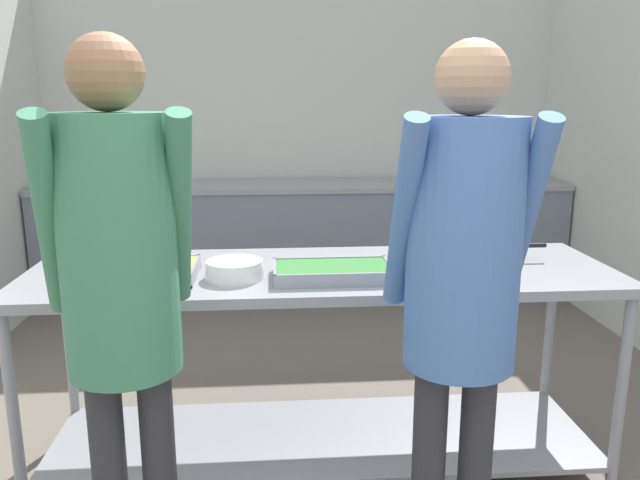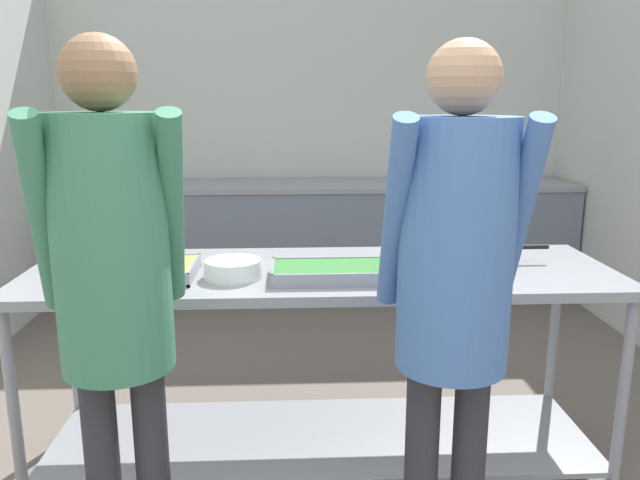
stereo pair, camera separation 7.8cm
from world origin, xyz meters
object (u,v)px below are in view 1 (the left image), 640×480
(plate_stack, at_px, (235,270))
(guest_serving_right, at_px, (120,273))
(broccoli_bowl, at_px, (418,256))
(sauce_pan, at_px, (489,252))
(serving_tray_roast, at_px, (144,272))
(water_bottle, at_px, (70,168))
(guest_serving_left, at_px, (462,271))
(serving_tray_vegetables, at_px, (332,272))

(plate_stack, relative_size, guest_serving_right, 0.13)
(broccoli_bowl, height_order, sauce_pan, broccoli_bowl)
(serving_tray_roast, height_order, sauce_pan, sauce_pan)
(water_bottle, bearing_deg, sauce_pan, -43.90)
(guest_serving_left, bearing_deg, water_bottle, 123.33)
(guest_serving_right, bearing_deg, guest_serving_left, -1.52)
(guest_serving_left, distance_m, water_bottle, 3.84)
(serving_tray_roast, height_order, water_bottle, water_bottle)
(broccoli_bowl, distance_m, water_bottle, 3.26)
(plate_stack, height_order, sauce_pan, sauce_pan)
(sauce_pan, height_order, water_bottle, water_bottle)
(sauce_pan, bearing_deg, guest_serving_left, -114.97)
(plate_stack, xyz_separation_m, guest_serving_left, (0.71, -0.64, 0.16))
(guest_serving_right, bearing_deg, serving_tray_roast, 95.93)
(serving_tray_roast, xyz_separation_m, plate_stack, (0.35, -0.02, 0.01))
(plate_stack, height_order, guest_serving_left, guest_serving_left)
(plate_stack, bearing_deg, serving_tray_roast, 176.01)
(guest_serving_left, relative_size, water_bottle, 5.79)
(broccoli_bowl, xyz_separation_m, guest_serving_left, (-0.05, -0.77, 0.15))
(plate_stack, xyz_separation_m, guest_serving_right, (-0.29, -0.62, 0.17))
(guest_serving_left, xyz_separation_m, water_bottle, (-2.11, 3.21, -0.03))
(water_bottle, bearing_deg, serving_tray_vegetables, -55.48)
(serving_tray_roast, relative_size, serving_tray_vegetables, 0.87)
(guest_serving_right, distance_m, water_bottle, 3.37)
(sauce_pan, bearing_deg, water_bottle, 136.10)
(serving_tray_roast, height_order, guest_serving_right, guest_serving_right)
(serving_tray_vegetables, bearing_deg, serving_tray_roast, 175.69)
(plate_stack, bearing_deg, sauce_pan, 8.80)
(serving_tray_vegetables, bearing_deg, plate_stack, 175.40)
(serving_tray_roast, distance_m, guest_serving_right, 0.67)
(broccoli_bowl, bearing_deg, sauce_pan, 6.83)
(serving_tray_roast, relative_size, guest_serving_right, 0.23)
(broccoli_bowl, relative_size, sauce_pan, 0.60)
(serving_tray_vegetables, bearing_deg, broccoli_bowl, 22.93)
(guest_serving_right, relative_size, water_bottle, 5.83)
(broccoli_bowl, height_order, guest_serving_left, guest_serving_left)
(serving_tray_vegetables, height_order, guest_serving_right, guest_serving_right)
(broccoli_bowl, xyz_separation_m, guest_serving_right, (-1.05, -0.75, 0.16))
(plate_stack, bearing_deg, serving_tray_vegetables, -4.60)
(serving_tray_roast, relative_size, sauce_pan, 1.12)
(water_bottle, bearing_deg, guest_serving_left, -56.67)
(serving_tray_vegetables, xyz_separation_m, guest_serving_right, (-0.67, -0.59, 0.18))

